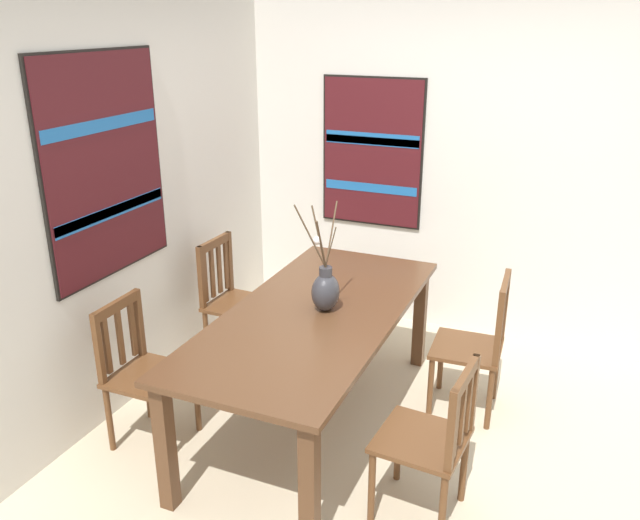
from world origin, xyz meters
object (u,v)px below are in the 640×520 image
at_px(chair_3, 232,298).
at_px(painting_on_side_wall, 372,153).
at_px(centerpiece_vase, 325,289).
at_px(chair_2, 476,344).
at_px(chair_1, 432,439).
at_px(painting_on_back_wall, 105,167).
at_px(chair_0, 143,371).
at_px(dining_table, 315,326).

distance_m(chair_3, painting_on_side_wall, 1.57).
bearing_deg(centerpiece_vase, chair_2, -59.38).
bearing_deg(chair_1, painting_on_back_wall, 82.74).
bearing_deg(chair_3, centerpiece_vase, -117.93).
bearing_deg(centerpiece_vase, chair_0, 122.55).
distance_m(dining_table, chair_2, 1.03).
height_order(centerpiece_vase, painting_on_back_wall, painting_on_back_wall).
relative_size(chair_2, painting_on_back_wall, 0.71).
bearing_deg(chair_2, painting_on_side_wall, 44.57).
xyz_separation_m(centerpiece_vase, chair_1, (-0.55, -0.79, -0.44)).
distance_m(chair_3, painting_on_back_wall, 1.39).
height_order(chair_3, painting_on_back_wall, painting_on_back_wall).
distance_m(chair_2, painting_on_back_wall, 2.47).
distance_m(chair_0, painting_on_back_wall, 1.20).
height_order(chair_2, painting_on_side_wall, painting_on_side_wall).
distance_m(centerpiece_vase, painting_on_back_wall, 1.46).
distance_m(chair_1, chair_3, 2.02).
distance_m(dining_table, chair_1, 1.00).
height_order(chair_3, painting_on_side_wall, painting_on_side_wall).
relative_size(chair_1, painting_on_back_wall, 0.67).
relative_size(chair_3, painting_on_back_wall, 0.70).
bearing_deg(chair_3, dining_table, -121.39).
height_order(centerpiece_vase, chair_0, centerpiece_vase).
height_order(chair_0, chair_3, chair_3).
relative_size(centerpiece_vase, painting_on_side_wall, 0.57).
xyz_separation_m(chair_2, painting_on_side_wall, (1.10, 1.08, 0.91)).
bearing_deg(chair_0, painting_on_back_wall, 51.06).
bearing_deg(centerpiece_vase, dining_table, 133.11).
relative_size(centerpiece_vase, chair_1, 0.76).
bearing_deg(centerpiece_vase, painting_on_side_wall, 9.57).
xyz_separation_m(chair_0, chair_2, (1.06, -1.72, 0.01)).
bearing_deg(chair_0, chair_2, -58.35).
relative_size(chair_3, painting_on_side_wall, 0.78).
height_order(dining_table, painting_on_side_wall, painting_on_side_wall).
distance_m(chair_1, chair_2, 1.03).
height_order(chair_0, painting_on_back_wall, painting_on_back_wall).
bearing_deg(centerpiece_vase, chair_1, -124.74).
distance_m(centerpiece_vase, painting_on_side_wall, 1.68).
bearing_deg(chair_2, centerpiece_vase, 120.62).
distance_m(chair_0, chair_2, 2.02).
xyz_separation_m(centerpiece_vase, chair_0, (-0.58, 0.90, -0.44)).
height_order(chair_0, chair_2, chair_2).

